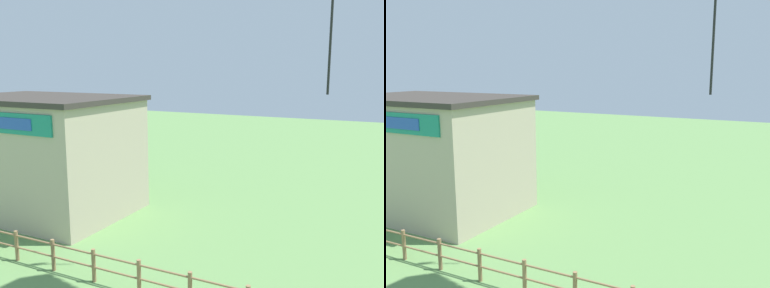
# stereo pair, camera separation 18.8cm
# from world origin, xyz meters

# --- Properties ---
(wooden_fence) EXTENTS (16.86, 0.14, 1.19)m
(wooden_fence) POSITION_xyz_m (0.00, 7.96, 0.67)
(wooden_fence) COLOR olive
(wooden_fence) RESTS_ON ground_plane
(seaside_building) EXTENTS (8.98, 6.37, 5.91)m
(seaside_building) POSITION_xyz_m (-9.96, 12.96, 2.97)
(seaside_building) COLOR #B7A88E
(seaside_building) RESTS_ON ground_plane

